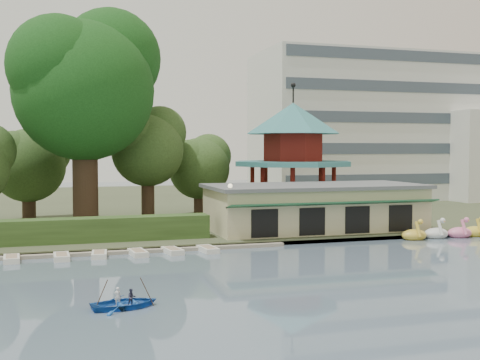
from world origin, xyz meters
name	(u,v)px	position (x,y,z in m)	size (l,w,h in m)	color
ground_plane	(311,306)	(0.00, 0.00, 0.00)	(220.00, 220.00, 0.00)	slate
shore	(149,204)	(0.00, 52.00, 0.20)	(220.00, 70.00, 0.40)	#424930
embankment	(217,246)	(0.00, 17.30, 0.15)	(220.00, 0.60, 0.30)	gray
dock	(48,255)	(-12.00, 17.20, 0.12)	(34.00, 1.60, 0.24)	gray
boathouse	(315,207)	(10.00, 21.97, 2.37)	(18.60, 9.39, 3.90)	#BEB488
pavilion	(293,148)	(12.00, 32.00, 7.48)	(12.40, 12.40, 13.50)	#BEB488
office_building	(385,132)	(32.67, 49.00, 9.73)	(38.00, 18.00, 20.00)	silver
hedge	(5,233)	(-15.00, 20.50, 1.30)	(30.00, 2.00, 1.80)	#345021
lamp_post	(230,201)	(1.50, 19.00, 3.34)	(0.36, 0.36, 4.28)	black
big_tree	(86,80)	(-8.84, 28.20, 13.36)	(13.27, 12.36, 19.57)	#3A281C
small_trees	(52,161)	(-11.80, 32.16, 6.30)	(39.35, 16.81, 11.17)	#3A281C
moored_rowboats	(17,259)	(-13.95, 15.86, 0.18)	(27.40, 2.68, 0.36)	silver
rowboat_with_passengers	(125,298)	(-8.44, 2.19, 0.45)	(4.72, 3.66, 2.01)	#1C55AF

